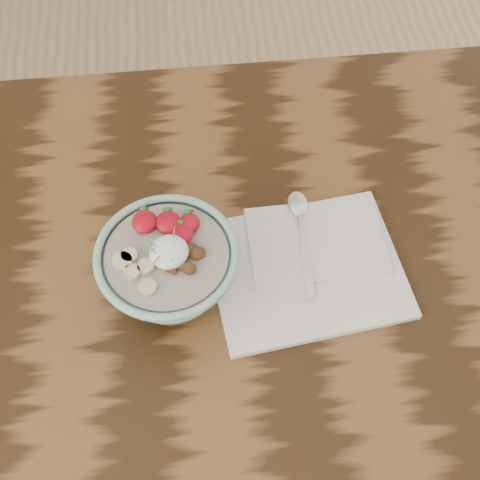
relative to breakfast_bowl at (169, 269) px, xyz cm
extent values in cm
cube|color=black|center=(15.71, 0.87, -8.64)|extent=(160.00, 90.00, 4.00)
cylinder|color=#8ABAA6|center=(-0.01, -0.07, -6.02)|extent=(8.58, 8.58, 1.23)
torus|color=#8ABAA6|center=(-0.01, -0.07, 3.99)|extent=(19.52, 19.52, 1.12)
cylinder|color=#A39A87|center=(-0.01, -0.07, 3.38)|extent=(16.55, 16.55, 1.02)
ellipsoid|color=white|center=(0.40, -0.23, 4.90)|extent=(5.24, 5.24, 2.88)
ellipsoid|color=#A50716|center=(2.23, 2.45, 4.74)|extent=(3.08, 3.39, 1.70)
cone|color=#286623|center=(2.23, 3.84, 5.04)|extent=(1.40, 1.03, 1.52)
ellipsoid|color=#A50716|center=(0.52, 4.43, 4.83)|extent=(3.44, 3.78, 1.89)
cone|color=#286623|center=(0.52, 5.98, 5.13)|extent=(1.40, 1.03, 1.52)
ellipsoid|color=#A50716|center=(-2.67, 4.88, 4.83)|extent=(3.43, 3.77, 1.89)
cone|color=#286623|center=(-2.67, 6.43, 5.13)|extent=(1.40, 1.03, 1.52)
ellipsoid|color=#A50716|center=(3.36, 4.21, 4.68)|extent=(2.87, 3.16, 1.58)
cone|color=#286623|center=(3.36, 5.50, 4.98)|extent=(1.40, 1.03, 1.52)
cylinder|color=#CEC288|center=(-4.88, 0.14, 4.29)|extent=(2.22, 2.22, 0.70)
cylinder|color=#CEC288|center=(-2.58, -4.93, 4.29)|extent=(2.37, 2.37, 0.70)
cylinder|color=#CEC288|center=(-2.77, -1.78, 4.29)|extent=(2.23, 2.23, 0.70)
cylinder|color=#CEC288|center=(-4.55, -2.44, 4.29)|extent=(2.23, 2.23, 0.70)
cylinder|color=#CEC288|center=(-5.78, -0.65, 4.29)|extent=(2.65, 2.65, 0.70)
ellipsoid|color=#563119|center=(2.90, -2.82, 4.57)|extent=(2.66, 2.65, 1.45)
ellipsoid|color=#563119|center=(3.04, 0.28, 4.49)|extent=(1.96, 1.72, 0.96)
ellipsoid|color=#563119|center=(0.82, -2.70, 4.39)|extent=(1.31, 1.62, 0.94)
ellipsoid|color=#563119|center=(2.87, -0.29, 4.42)|extent=(1.90, 1.96, 0.92)
ellipsoid|color=#563119|center=(3.53, 0.37, 4.40)|extent=(1.61, 1.51, 0.92)
ellipsoid|color=#563119|center=(2.00, -2.31, 4.35)|extent=(1.08, 1.35, 1.02)
ellipsoid|color=#563119|center=(2.18, -1.31, 4.47)|extent=(1.70, 1.97, 0.87)
ellipsoid|color=#563119|center=(0.42, -2.52, 4.32)|extent=(1.60, 1.64, 0.77)
ellipsoid|color=#563119|center=(4.22, -0.62, 4.54)|extent=(2.14, 2.05, 1.44)
cylinder|color=#3F8337|center=(-1.40, -0.11, 5.89)|extent=(1.55, 1.25, 0.24)
cylinder|color=#3F8337|center=(-1.32, 0.20, 5.89)|extent=(0.45, 1.09, 0.22)
cylinder|color=#3F8337|center=(-0.68, 0.45, 5.89)|extent=(0.85, 0.99, 0.22)
cylinder|color=#3F8337|center=(1.26, 2.07, 5.89)|extent=(0.48, 1.80, 0.24)
cylinder|color=#3F8337|center=(-1.86, 1.70, 5.89)|extent=(1.27, 0.73, 0.23)
cylinder|color=#3F8337|center=(0.68, -1.61, 5.89)|extent=(0.72, 1.12, 0.22)
cylinder|color=#3F8337|center=(1.67, 0.16, 5.89)|extent=(0.87, 1.25, 0.23)
cylinder|color=#3F8337|center=(-1.12, -1.79, 5.89)|extent=(1.30, 1.52, 0.24)
cylinder|color=#3F8337|center=(-0.16, -0.75, 5.89)|extent=(0.63, 1.46, 0.23)
cylinder|color=#3F8337|center=(-1.97, 0.92, 5.89)|extent=(0.68, 1.15, 0.22)
cylinder|color=#3F8337|center=(-1.72, -0.27, 5.89)|extent=(1.10, 1.44, 0.24)
cylinder|color=#3F8337|center=(-1.27, 1.70, 5.89)|extent=(1.65, 0.25, 0.24)
cube|color=white|center=(19.77, 1.37, -6.10)|extent=(30.24, 25.60, 1.07)
cube|color=white|center=(21.90, 5.63, -5.25)|extent=(20.50, 14.21, 0.64)
cube|color=silver|center=(19.70, 1.84, -4.75)|extent=(1.47, 11.77, 0.36)
cylinder|color=silver|center=(19.92, 9.23, -4.57)|extent=(0.81, 3.08, 0.71)
ellipsoid|color=silver|center=(20.01, 12.17, -4.45)|extent=(3.26, 4.78, 0.97)
camera|label=1|loc=(5.11, -46.07, 80.01)|focal=50.00mm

